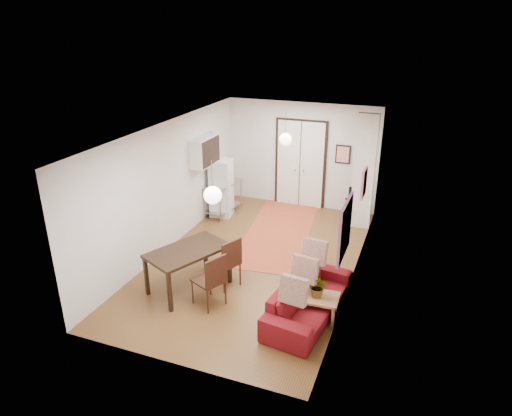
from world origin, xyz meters
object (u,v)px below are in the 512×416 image
(fridge, at_px, (221,188))
(coffee_table, at_px, (312,298))
(kitchen_counter, at_px, (223,194))
(dining_chair_far, at_px, (211,272))
(dining_chair_near, at_px, (226,255))
(black_side_chair, at_px, (355,197))
(sofa, at_px, (309,299))
(dining_table, at_px, (188,254))

(fridge, bearing_deg, coffee_table, -54.46)
(kitchen_counter, xyz_separation_m, dining_chair_far, (1.53, -3.88, 0.05))
(dining_chair_near, relative_size, black_side_chair, 1.13)
(black_side_chair, bearing_deg, dining_chair_far, 50.13)
(sofa, bearing_deg, kitchen_counter, 50.35)
(sofa, distance_m, dining_chair_far, 1.85)
(coffee_table, distance_m, black_side_chair, 4.75)
(kitchen_counter, xyz_separation_m, fridge, (0.00, -0.09, 0.21))
(dining_table, distance_m, dining_chair_far, 0.66)
(dining_table, height_order, black_side_chair, black_side_chair)
(sofa, xyz_separation_m, coffee_table, (0.05, 0.01, 0.03))
(sofa, xyz_separation_m, kitchen_counter, (-3.34, 3.67, 0.23))
(fridge, bearing_deg, dining_table, -83.33)
(dining_table, height_order, dining_chair_far, dining_chair_far)
(dining_table, bearing_deg, dining_chair_far, -22.00)
(coffee_table, bearing_deg, fridge, 133.54)
(coffee_table, bearing_deg, dining_chair_near, 165.47)
(sofa, xyz_separation_m, fridge, (-3.34, 3.57, 0.44))
(sofa, distance_m, coffee_table, 0.06)
(sofa, relative_size, coffee_table, 2.34)
(dining_chair_near, bearing_deg, black_side_chair, -178.48)
(fridge, xyz_separation_m, black_side_chair, (3.36, 1.18, -0.23))
(dining_chair_near, distance_m, black_side_chair, 4.64)
(fridge, bearing_deg, black_side_chair, 11.35)
(kitchen_counter, bearing_deg, black_side_chair, 25.91)
(dining_table, distance_m, black_side_chair, 5.32)
(dining_chair_far, bearing_deg, sofa, 121.38)
(sofa, relative_size, dining_table, 1.28)
(dining_chair_near, bearing_deg, kitchen_counter, -129.56)
(dining_table, relative_size, dining_chair_far, 1.68)
(kitchen_counter, relative_size, black_side_chair, 1.31)
(dining_table, height_order, dining_chair_near, dining_chair_near)
(coffee_table, height_order, dining_table, dining_table)
(fridge, xyz_separation_m, dining_table, (0.93, -3.54, -0.01))
(sofa, relative_size, black_side_chair, 2.42)
(fridge, height_order, dining_chair_near, fridge)
(coffee_table, height_order, kitchen_counter, kitchen_counter)
(sofa, height_order, fridge, fridge)
(dining_chair_far, bearing_deg, coffee_table, 121.44)
(kitchen_counter, relative_size, dining_table, 0.69)
(dining_chair_far, height_order, black_side_chair, dining_chair_far)
(coffee_table, bearing_deg, dining_chair_far, -173.34)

